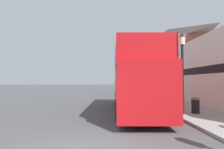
{
  "coord_description": "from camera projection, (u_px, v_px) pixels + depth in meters",
  "views": [
    {
      "loc": [
        0.91,
        -5.05,
        2.01
      ],
      "look_at": [
        1.34,
        6.49,
        2.44
      ],
      "focal_mm": 28.0,
      "sensor_mm": 36.0,
      "label": 1
    }
  ],
  "objects": [
    {
      "name": "tour_bus",
      "position": [
        134.0,
        84.0,
        11.63
      ],
      "size": [
        2.96,
        9.89,
        4.0
      ],
      "rotation": [
        0.0,
        0.0,
        -0.05
      ],
      "color": "red",
      "rests_on": "ground_plane"
    },
    {
      "name": "lamp_post_nearest",
      "position": [
        182.0,
        58.0,
        10.05
      ],
      "size": [
        0.35,
        0.35,
        4.64
      ],
      "color": "black",
      "rests_on": "sidewalk"
    },
    {
      "name": "lamp_post_second",
      "position": [
        142.0,
        71.0,
        19.95
      ],
      "size": [
        0.35,
        0.35,
        4.33
      ],
      "color": "black",
      "rests_on": "sidewalk"
    },
    {
      "name": "lamp_post_third",
      "position": [
        131.0,
        72.0,
        29.89
      ],
      "size": [
        0.35,
        0.35,
        5.07
      ],
      "color": "black",
      "rests_on": "sidewalk"
    },
    {
      "name": "sidewalk",
      "position": [
        147.0,
        96.0,
        23.15
      ],
      "size": [
        3.26,
        108.0,
        0.14
      ],
      "color": "#999993",
      "rests_on": "ground_plane"
    },
    {
      "name": "litter_bin",
      "position": [
        195.0,
        105.0,
        10.15
      ],
      "size": [
        0.48,
        0.48,
        0.86
      ],
      "color": "black",
      "rests_on": "sidewalk"
    },
    {
      "name": "parked_car_ahead_of_bus",
      "position": [
        130.0,
        93.0,
        19.12
      ],
      "size": [
        1.99,
        4.14,
        1.42
      ],
      "rotation": [
        0.0,
        0.0,
        0.04
      ],
      "color": "silver",
      "rests_on": "ground_plane"
    },
    {
      "name": "brick_terrace_rear",
      "position": [
        168.0,
        61.0,
        28.26
      ],
      "size": [
        6.0,
        18.42,
        10.43
      ],
      "color": "brown",
      "rests_on": "ground_plane"
    },
    {
      "name": "ground_plane",
      "position": [
        99.0,
        95.0,
        25.91
      ],
      "size": [
        144.0,
        144.0,
        0.0
      ],
      "primitive_type": "plane",
      "color": "#4C4C4F"
    }
  ]
}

